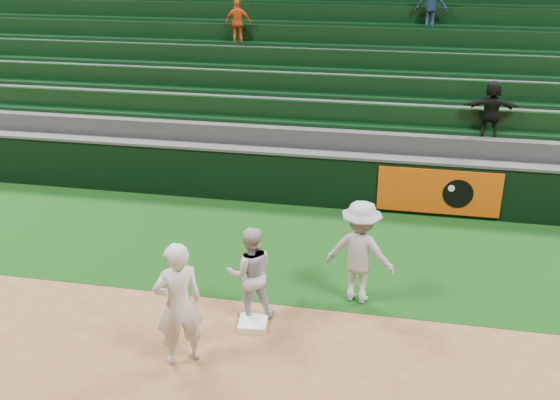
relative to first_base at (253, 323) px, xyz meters
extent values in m
plane|color=brown|center=(-0.02, -0.23, -0.05)|extent=(70.00, 70.00, 0.00)
cube|color=black|center=(-0.02, 2.77, -0.05)|extent=(36.00, 4.20, 0.01)
cube|color=white|center=(0.00, 0.00, 0.00)|extent=(0.48, 0.48, 0.10)
imported|color=silver|center=(-0.81, -1.02, 0.90)|extent=(0.83, 0.77, 1.90)
imported|color=#ACAEB7|center=(-0.10, 0.30, 0.73)|extent=(0.91, 0.80, 1.56)
imported|color=#A5A8B2|center=(1.56, 1.11, 0.85)|extent=(1.26, 0.88, 1.79)
cube|color=black|center=(-0.02, 4.97, 0.55)|extent=(36.00, 0.35, 1.20)
cube|color=#D84C0A|center=(2.98, 4.78, 0.55)|extent=(2.60, 0.05, 1.00)
cylinder|color=black|center=(3.38, 4.75, 0.55)|extent=(0.64, 0.02, 0.64)
cylinder|color=white|center=(3.23, 4.73, 0.67)|extent=(0.14, 0.02, 0.14)
cube|color=#424244|center=(-0.02, 4.97, 1.17)|extent=(36.00, 0.40, 0.06)
cube|color=#313133|center=(-0.02, 5.70, 0.78)|extent=(36.00, 0.85, 1.65)
cube|color=black|center=(-0.02, 5.95, 1.85)|extent=(36.00, 0.14, 0.50)
cube|color=black|center=(-0.02, 5.78, 1.64)|extent=(36.00, 0.45, 0.08)
cube|color=#313133|center=(-0.02, 6.55, 1.00)|extent=(36.00, 0.85, 2.10)
cube|color=black|center=(-0.02, 6.80, 2.30)|extent=(36.00, 0.14, 0.50)
cube|color=black|center=(-0.02, 6.63, 2.09)|extent=(36.00, 0.45, 0.08)
cube|color=#313133|center=(-0.02, 7.40, 1.23)|extent=(36.00, 0.85, 2.55)
cube|color=black|center=(-0.02, 7.65, 2.75)|extent=(36.00, 0.14, 0.50)
cube|color=black|center=(-0.02, 7.48, 2.54)|extent=(36.00, 0.45, 0.08)
cube|color=#313133|center=(-0.02, 8.25, 1.45)|extent=(36.00, 0.85, 3.00)
cube|color=black|center=(-0.02, 8.50, 3.20)|extent=(36.00, 0.14, 0.50)
cube|color=black|center=(-0.02, 8.33, 2.99)|extent=(36.00, 0.45, 0.08)
cube|color=#313133|center=(-0.02, 9.10, 1.68)|extent=(36.00, 0.85, 3.45)
cube|color=black|center=(-0.02, 9.35, 3.65)|extent=(36.00, 0.14, 0.50)
cube|color=black|center=(-0.02, 9.18, 3.44)|extent=(36.00, 0.45, 0.08)
cube|color=#313133|center=(-0.02, 9.95, 1.90)|extent=(36.00, 0.85, 3.90)
cube|color=black|center=(-0.02, 10.03, 3.89)|extent=(36.00, 0.45, 0.08)
cube|color=#313133|center=(-0.02, 10.80, 2.13)|extent=(36.00, 0.85, 4.35)
imported|color=#CA4513|center=(-2.29, 8.21, 3.53)|extent=(0.71, 0.36, 1.16)
imported|color=black|center=(3.95, 5.66, 2.21)|extent=(1.13, 0.37, 1.21)
imported|color=#101D38|center=(2.61, 9.06, 4.04)|extent=(0.88, 0.58, 1.28)
camera|label=1|loc=(2.01, -8.03, 5.64)|focal=40.00mm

